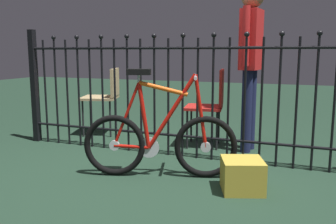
# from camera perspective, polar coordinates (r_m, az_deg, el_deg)

# --- Properties ---
(ground_plane) EXTENTS (20.00, 20.00, 0.00)m
(ground_plane) POSITION_cam_1_polar(r_m,az_deg,el_deg) (3.19, -1.10, -10.43)
(ground_plane) COLOR #1C3324
(iron_fence) EXTENTS (3.95, 0.07, 1.33)m
(iron_fence) POSITION_cam_1_polar(r_m,az_deg,el_deg) (3.73, 2.19, 2.98)
(iron_fence) COLOR black
(iron_fence) RESTS_ON ground
(bicycle) EXTENTS (1.29, 0.51, 0.94)m
(bicycle) POSITION_cam_1_polar(r_m,az_deg,el_deg) (3.18, -1.33, -4.45)
(bicycle) COLOR black
(bicycle) RESTS_ON ground
(chair_tan) EXTENTS (0.55, 0.55, 0.86)m
(chair_tan) POSITION_cam_1_polar(r_m,az_deg,el_deg) (4.86, -9.66, 2.84)
(chair_tan) COLOR black
(chair_tan) RESTS_ON ground
(chair_red) EXTENTS (0.48, 0.48, 0.88)m
(chair_red) POSITION_cam_1_polar(r_m,az_deg,el_deg) (4.20, 6.74, 1.75)
(chair_red) COLOR black
(chair_red) RESTS_ON ground
(person_visitor) EXTENTS (0.24, 0.47, 1.77)m
(person_visitor) POSITION_cam_1_polar(r_m,az_deg,el_deg) (4.05, 12.70, 9.01)
(person_visitor) COLOR #191E3F
(person_visitor) RESTS_ON ground
(display_crate) EXTENTS (0.40, 0.40, 0.25)m
(display_crate) POSITION_cam_1_polar(r_m,az_deg,el_deg) (2.96, 11.43, -9.59)
(display_crate) COLOR #B29933
(display_crate) RESTS_ON ground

